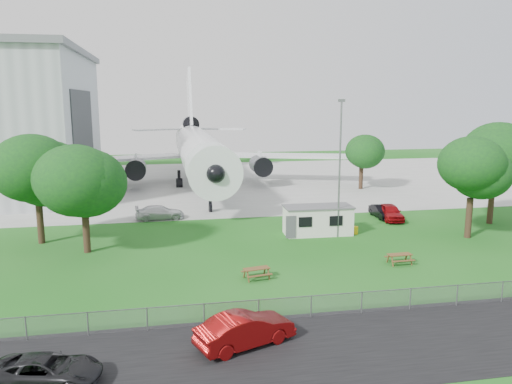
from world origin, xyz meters
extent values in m
plane|color=#2F7328|center=(0.00, 0.00, 0.00)|extent=(160.00, 160.00, 0.00)
cube|color=black|center=(0.00, -13.00, 0.01)|extent=(120.00, 8.00, 0.02)
cube|color=#B7B7B2|center=(0.00, 38.00, 0.01)|extent=(120.00, 46.00, 0.03)
cube|color=#2D3033|center=(-16.93, 33.00, 6.75)|extent=(0.16, 16.00, 12.96)
cylinder|color=white|center=(-2.00, 34.00, 5.10)|extent=(5.40, 34.00, 5.40)
cone|color=white|center=(-2.00, 15.00, 5.10)|extent=(5.40, 5.50, 5.40)
cone|color=white|center=(-2.00, 55.00, 5.90)|extent=(4.86, 9.00, 4.86)
cube|color=white|center=(-14.50, 37.20, 3.90)|extent=(21.36, 10.77, 0.36)
cube|color=white|center=(10.50, 37.20, 3.90)|extent=(21.36, 10.77, 0.36)
cube|color=white|center=(-2.00, 55.00, 11.60)|extent=(0.46, 9.96, 12.17)
cylinder|color=#515459|center=(-10.50, 33.50, 3.00)|extent=(2.50, 4.20, 2.50)
cylinder|color=#515459|center=(6.50, 33.50, 3.00)|extent=(2.50, 4.20, 2.50)
cylinder|color=#515459|center=(-2.00, 54.00, 7.90)|extent=(2.60, 4.50, 2.60)
cylinder|color=black|center=(-2.00, 18.50, 1.20)|extent=(0.36, 0.36, 2.40)
cylinder|color=black|center=(-4.80, 35.00, 1.20)|extent=(0.44, 0.44, 2.40)
cylinder|color=black|center=(0.80, 35.00, 1.20)|extent=(0.44, 0.44, 2.40)
cube|color=silver|center=(6.74, 7.47, 1.25)|extent=(6.06, 2.66, 2.50)
cube|color=#59595B|center=(6.74, 7.47, 2.56)|extent=(6.27, 2.86, 0.12)
cylinder|color=gold|center=(10.14, 6.87, 0.35)|extent=(0.50, 0.50, 0.70)
cube|color=gray|center=(0.00, -9.50, 0.00)|extent=(58.00, 0.04, 1.30)
cylinder|color=slate|center=(8.20, 6.20, 6.00)|extent=(0.16, 0.16, 12.00)
cylinder|color=#382619|center=(-17.34, 9.01, 1.76)|extent=(0.56, 0.56, 3.53)
sphere|color=#185B15|center=(-17.34, 9.01, 6.07)|extent=(7.19, 7.19, 7.19)
cylinder|color=#382619|center=(-13.12, 5.57, 1.63)|extent=(0.56, 0.56, 3.27)
sphere|color=#185B15|center=(-13.12, 5.57, 5.62)|extent=(7.22, 7.22, 7.22)
cylinder|color=#382619|center=(19.51, 3.93, 1.78)|extent=(0.56, 0.56, 3.56)
sphere|color=#185B15|center=(19.51, 3.93, 6.14)|extent=(6.28, 6.28, 6.28)
cylinder|color=#382619|center=(24.72, 8.19, 2.01)|extent=(0.56, 0.56, 4.01)
sphere|color=#185B15|center=(24.72, 8.19, 6.91)|extent=(7.28, 7.28, 7.28)
cylinder|color=#382619|center=(19.66, 28.88, 1.48)|extent=(0.56, 0.56, 2.95)
sphere|color=#185B15|center=(19.66, 28.88, 5.09)|extent=(5.60, 5.60, 5.60)
imported|color=maroon|center=(-3.17, -12.04, 0.83)|extent=(5.35, 3.50, 1.67)
imported|color=black|center=(-12.11, -13.94, 0.65)|extent=(4.96, 2.87, 1.30)
imported|color=maroon|center=(15.66, 11.40, 0.80)|extent=(2.49, 4.90, 1.60)
imported|color=black|center=(15.19, 12.43, 0.64)|extent=(1.47, 3.94, 1.29)
imported|color=silver|center=(-7.42, 15.91, 0.71)|extent=(5.03, 2.33, 1.42)
camera|label=1|loc=(-6.87, -34.79, 12.04)|focal=35.00mm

